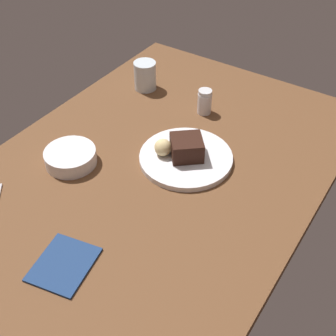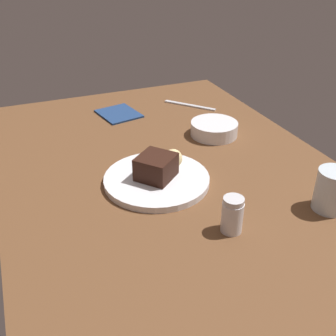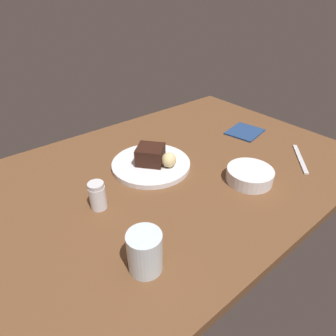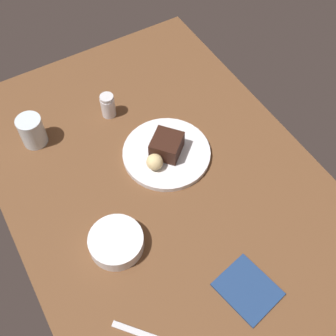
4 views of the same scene
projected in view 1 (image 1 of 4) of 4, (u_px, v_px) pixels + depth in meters
The scene contains 8 objects.
dining_table at pixel (157, 169), 122.26cm from camera, with size 120.00×84.00×3.00cm, color brown.
dessert_plate at pixel (186, 158), 122.24cm from camera, with size 25.54×25.54×1.62cm, color silver.
chocolate_cake_slice at pixel (187, 148), 119.82cm from camera, with size 8.03×8.37×5.61cm, color black.
bread_roll at pixel (163, 148), 120.51cm from camera, with size 4.72×4.72×4.72cm, color #DBC184.
salt_shaker at pixel (205, 102), 137.47cm from camera, with size 4.40×4.40×7.85cm.
water_glass at pixel (145, 76), 147.60cm from camera, with size 7.31×7.31×9.44cm, color silver.
side_bowl at pixel (71, 157), 120.49cm from camera, with size 13.90×13.90×4.11cm, color silver.
folded_napkin at pixel (64, 264), 96.41cm from camera, with size 13.69×11.65×0.60cm, color navy.
Camera 1 is at (-74.32, -53.03, 82.87)cm, focal length 47.85 mm.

